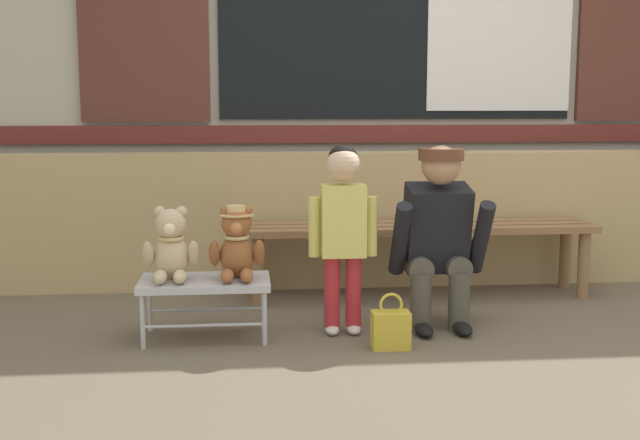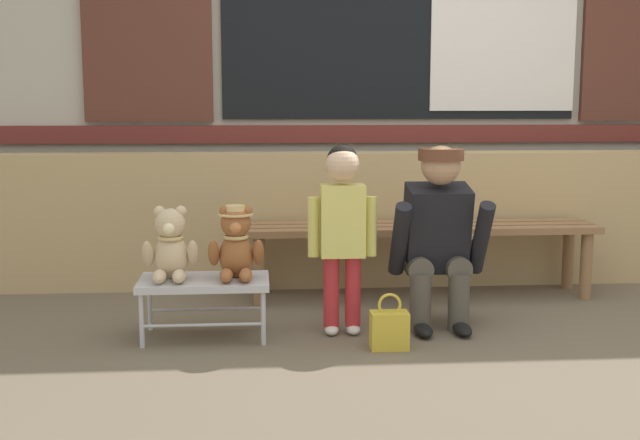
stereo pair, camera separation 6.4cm
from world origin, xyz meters
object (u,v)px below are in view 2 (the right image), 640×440
child_standing (342,218)px  handbag_on_ground (389,329)px  wooden_bench_long (421,236)px  small_display_bench (204,285)px  teddy_bear_plain (171,246)px  adult_crouching (439,236)px  teddy_bear_with_hat (236,244)px

child_standing → handbag_on_ground: bearing=-54.6°
child_standing → wooden_bench_long: bearing=53.3°
small_display_bench → child_standing: size_ratio=0.67×
small_display_bench → teddy_bear_plain: 0.25m
wooden_bench_long → child_standing: size_ratio=2.19×
wooden_bench_long → small_display_bench: size_ratio=3.28×
teddy_bear_plain → adult_crouching: adult_crouching is taller
adult_crouching → small_display_bench: bearing=-175.2°
teddy_bear_with_hat → adult_crouching: (1.04, 0.10, 0.01)m
wooden_bench_long → handbag_on_ground: bearing=-109.2°
small_display_bench → adult_crouching: bearing=4.8°
teddy_bear_plain → child_standing: size_ratio=0.38×
small_display_bench → teddy_bear_plain: size_ratio=1.76×
wooden_bench_long → teddy_bear_with_hat: bearing=-145.0°
child_standing → handbag_on_ground: size_ratio=3.52×
teddy_bear_plain → handbag_on_ground: bearing=-14.0°
teddy_bear_with_hat → child_standing: 0.54m
wooden_bench_long → handbag_on_ground: 1.12m
small_display_bench → teddy_bear_with_hat: bearing=0.8°
small_display_bench → adult_crouching: size_ratio=0.67×
child_standing → adult_crouching: bearing=9.2°
teddy_bear_with_hat → teddy_bear_plain: bearing=-179.9°
teddy_bear_plain → teddy_bear_with_hat: size_ratio=1.00×
child_standing → adult_crouching: 0.53m
small_display_bench → handbag_on_ground: bearing=-16.3°
teddy_bear_plain → small_display_bench: bearing=-0.5°
teddy_bear_plain → adult_crouching: (1.36, 0.10, 0.02)m
teddy_bear_with_hat → handbag_on_ground: 0.86m
small_display_bench → child_standing: child_standing is taller
adult_crouching → handbag_on_ground: 0.61m
wooden_bench_long → teddy_bear_plain: bearing=-151.6°
wooden_bench_long → teddy_bear_plain: (-1.40, -0.76, 0.09)m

